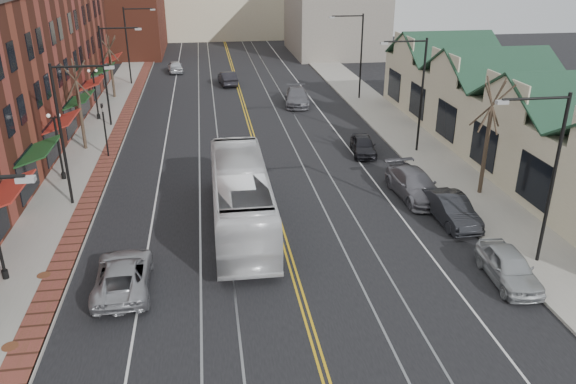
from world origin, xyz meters
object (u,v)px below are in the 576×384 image
object	(u,v)px
parked_car_a	(509,267)
parked_car_b	(451,209)
parked_suv	(123,275)
parked_car_d	(363,145)
transit_bus	(241,197)
parked_car_c	(415,185)

from	to	relation	value
parked_car_a	parked_car_b	bearing A→B (deg)	94.70
parked_suv	parked_car_d	bearing A→B (deg)	-135.68
parked_car_b	parked_car_d	distance (m)	11.56
transit_bus	parked_car_a	xyz separation A→B (m)	(11.30, -7.16, -0.97)
transit_bus	parked_car_c	bearing A→B (deg)	-166.78
parked_car_d	parked_car_c	bearing A→B (deg)	-76.06
parked_suv	parked_car_c	distance (m)	17.69
transit_bus	parked_car_a	distance (m)	13.41
parked_car_b	parked_car_d	bearing A→B (deg)	96.41
parked_car_b	parked_car_d	world-z (taller)	parked_car_b
parked_car_a	parked_car_c	size ratio (longest dim) A/B	0.79
parked_car_a	parked_car_d	world-z (taller)	parked_car_a
parked_car_c	parked_car_d	bearing A→B (deg)	93.69
parked_car_a	transit_bus	bearing A→B (deg)	151.59
parked_car_a	parked_car_d	bearing A→B (deg)	99.85
parked_car_c	parked_car_b	bearing A→B (deg)	-80.85
parked_car_b	parked_car_c	world-z (taller)	parked_car_c
transit_bus	parked_car_a	size ratio (longest dim) A/B	2.86
transit_bus	parked_car_a	world-z (taller)	transit_bus
transit_bus	parked_car_c	size ratio (longest dim) A/B	2.26
parked_car_a	parked_suv	bearing A→B (deg)	177.59
parked_car_b	parked_car_c	size ratio (longest dim) A/B	0.85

